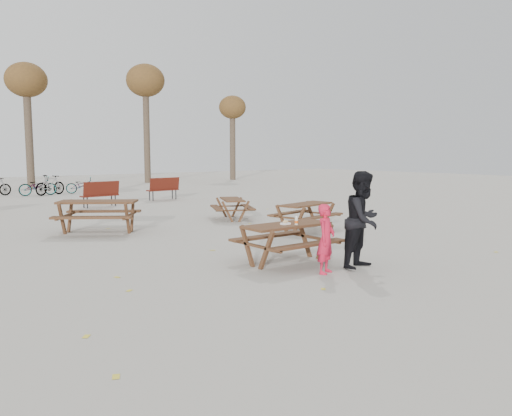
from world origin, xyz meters
TOP-DOWN VIEW (x-y plane):
  - ground at (0.00, 0.00)m, footprint 80.00×80.00m
  - main_picnic_table at (0.00, 0.00)m, footprint 1.80×1.45m
  - food_tray at (-0.08, -0.05)m, footprint 0.18×0.11m
  - bread_roll at (-0.08, -0.05)m, footprint 0.14×0.06m
  - soda_bottle at (0.07, -0.21)m, footprint 0.07×0.07m
  - child at (-0.01, -1.08)m, footprint 0.54×0.46m
  - adult at (0.87, -1.19)m, footprint 1.02×0.87m
  - picnic_table_east at (3.18, 2.86)m, footprint 1.98×1.72m
  - picnic_table_north at (-1.66, 5.86)m, footprint 2.61×2.50m
  - picnic_table_far at (2.78, 5.92)m, footprint 1.80×1.94m
  - park_bench_row at (-1.52, 12.50)m, footprint 12.18×1.79m
  - bicycle_row at (-1.42, 19.74)m, footprint 9.22×2.53m
  - tree_row at (0.90, 25.15)m, footprint 32.17×3.52m
  - fallen_leaves at (0.50, 2.50)m, footprint 11.00×11.00m

SIDE VIEW (x-z plane):
  - ground at x=0.00m, z-range 0.00..0.00m
  - fallen_leaves at x=0.50m, z-range 0.00..0.01m
  - picnic_table_far at x=2.78m, z-range 0.00..0.67m
  - picnic_table_east at x=3.18m, z-range 0.00..0.74m
  - picnic_table_north at x=-1.66m, z-range 0.00..0.88m
  - bicycle_row at x=-1.42m, z-range -0.04..0.99m
  - park_bench_row at x=-1.52m, z-range 0.00..1.03m
  - main_picnic_table at x=0.00m, z-range 0.20..0.97m
  - child at x=-0.01m, z-range 0.00..1.26m
  - food_tray at x=-0.08m, z-range 0.78..0.81m
  - bread_roll at x=-0.08m, z-range 0.81..0.86m
  - soda_bottle at x=0.07m, z-range 0.76..0.93m
  - adult at x=0.87m, z-range 0.00..1.83m
  - tree_row at x=0.90m, z-range 2.06..10.32m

